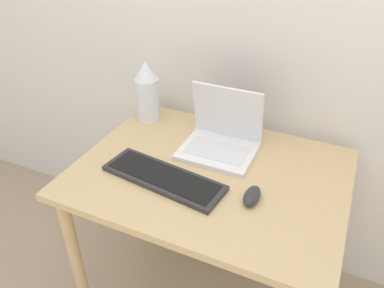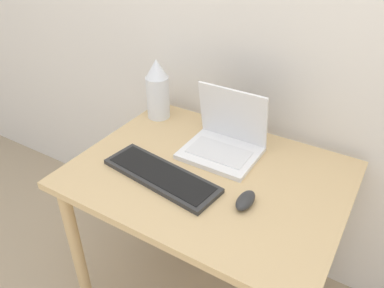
{
  "view_description": "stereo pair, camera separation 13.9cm",
  "coord_description": "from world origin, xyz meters",
  "px_view_note": "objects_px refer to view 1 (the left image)",
  "views": [
    {
      "loc": [
        0.41,
        -0.68,
        1.62
      ],
      "look_at": [
        -0.08,
        0.38,
        0.86
      ],
      "focal_mm": 35.0,
      "sensor_mm": 36.0,
      "label": 1
    },
    {
      "loc": [
        0.53,
        -0.61,
        1.62
      ],
      "look_at": [
        -0.08,
        0.38,
        0.86
      ],
      "focal_mm": 35.0,
      "sensor_mm": 36.0,
      "label": 2
    }
  ],
  "objects_px": {
    "keyboard": "(163,178)",
    "mouse": "(252,196)",
    "laptop": "(221,137)",
    "vase": "(147,91)"
  },
  "relations": [
    {
      "from": "keyboard",
      "to": "mouse",
      "type": "relative_size",
      "value": 4.44
    },
    {
      "from": "laptop",
      "to": "vase",
      "type": "distance_m",
      "value": 0.42
    },
    {
      "from": "vase",
      "to": "laptop",
      "type": "bearing_deg",
      "value": -14.4
    },
    {
      "from": "laptop",
      "to": "mouse",
      "type": "bearing_deg",
      "value": -50.2
    },
    {
      "from": "keyboard",
      "to": "vase",
      "type": "distance_m",
      "value": 0.49
    },
    {
      "from": "keyboard",
      "to": "laptop",
      "type": "bearing_deg",
      "value": 66.96
    },
    {
      "from": "mouse",
      "to": "laptop",
      "type": "bearing_deg",
      "value": 129.8
    },
    {
      "from": "laptop",
      "to": "keyboard",
      "type": "height_order",
      "value": "laptop"
    },
    {
      "from": "keyboard",
      "to": "mouse",
      "type": "xyz_separation_m",
      "value": [
        0.33,
        0.03,
        0.01
      ]
    },
    {
      "from": "keyboard",
      "to": "mouse",
      "type": "bearing_deg",
      "value": 4.78
    }
  ]
}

